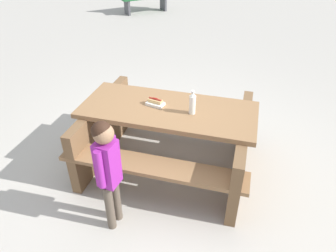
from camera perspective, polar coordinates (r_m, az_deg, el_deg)
name	(u,v)px	position (r m, az deg, el deg)	size (l,w,h in m)	color
ground_plane	(168,164)	(3.62, 0.00, -6.95)	(30.00, 30.00, 0.00)	#B7B2A8
picnic_table	(168,132)	(3.34, 0.00, -1.15)	(1.85, 1.46, 0.75)	olive
soda_bottle	(192,103)	(3.04, 4.52, 4.22)	(0.06, 0.06, 0.25)	silver
hotdog_tray	(155,102)	(3.22, -2.35, 4.36)	(0.20, 0.15, 0.08)	white
child_in_coat	(107,164)	(2.57, -11.09, -6.84)	(0.18, 0.27, 1.10)	brown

